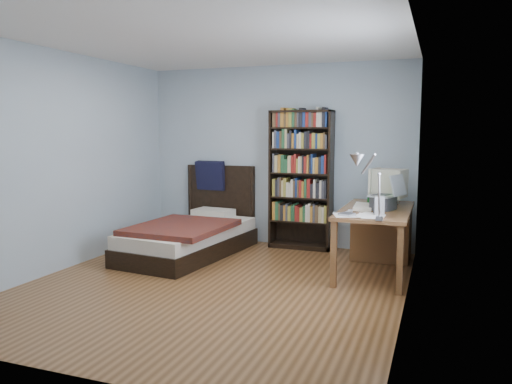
% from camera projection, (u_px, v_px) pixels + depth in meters
% --- Properties ---
extents(room, '(4.20, 4.24, 2.50)m').
position_uv_depth(room, '(216.00, 165.00, 5.04)').
color(room, brown).
rests_on(room, ground).
extents(desk, '(0.75, 1.56, 0.73)m').
position_uv_depth(desk, '(380.00, 229.00, 6.03)').
color(desk, brown).
rests_on(desk, floor).
extents(crt_monitor, '(0.44, 0.41, 0.42)m').
position_uv_depth(crt_monitor, '(388.00, 184.00, 5.95)').
color(crt_monitor, beige).
rests_on(crt_monitor, desk).
extents(laptop, '(0.41, 0.38, 0.39)m').
position_uv_depth(laptop, '(385.00, 200.00, 5.50)').
color(laptop, '#2D2D30').
rests_on(laptop, desk).
extents(desk_lamp, '(0.26, 0.57, 0.67)m').
position_uv_depth(desk_lamp, '(361.00, 167.00, 4.44)').
color(desk_lamp, '#99999E').
rests_on(desk_lamp, desk).
extents(keyboard, '(0.23, 0.51, 0.05)m').
position_uv_depth(keyboard, '(363.00, 207.00, 5.60)').
color(keyboard, beige).
rests_on(keyboard, desk).
extents(speaker, '(0.11, 0.11, 0.20)m').
position_uv_depth(speaker, '(379.00, 206.00, 5.14)').
color(speaker, '#949497').
rests_on(speaker, desk).
extents(soda_can, '(0.07, 0.07, 0.13)m').
position_uv_depth(soda_can, '(370.00, 200.00, 5.81)').
color(soda_can, '#073617').
rests_on(soda_can, desk).
extents(mouse, '(0.06, 0.11, 0.04)m').
position_uv_depth(mouse, '(376.00, 203.00, 5.91)').
color(mouse, silver).
rests_on(mouse, desk).
extents(phone_silver, '(0.06, 0.10, 0.02)m').
position_uv_depth(phone_silver, '(350.00, 211.00, 5.35)').
color(phone_silver, silver).
rests_on(phone_silver, desk).
extents(phone_grey, '(0.06, 0.10, 0.02)m').
position_uv_depth(phone_grey, '(348.00, 212.00, 5.25)').
color(phone_grey, '#949497').
rests_on(phone_grey, desk).
extents(external_drive, '(0.17, 0.17, 0.03)m').
position_uv_depth(external_drive, '(347.00, 215.00, 5.09)').
color(external_drive, '#949497').
rests_on(external_drive, desk).
extents(bookshelf, '(0.84, 0.30, 1.87)m').
position_uv_depth(bookshelf, '(301.00, 180.00, 6.75)').
color(bookshelf, black).
rests_on(bookshelf, floor).
extents(bed, '(1.21, 2.13, 1.16)m').
position_uv_depth(bed, '(192.00, 234.00, 6.52)').
color(bed, black).
rests_on(bed, floor).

